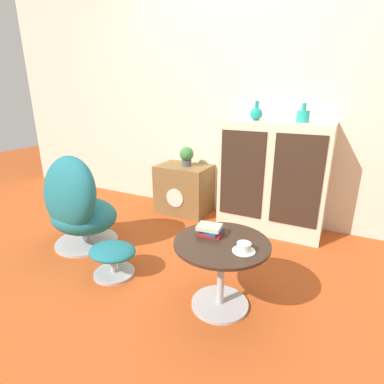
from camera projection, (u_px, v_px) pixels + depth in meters
ground_plane at (166, 274)px, 2.26m from camera, size 12.00×12.00×0.00m
wall_back at (237, 93)px, 3.05m from camera, size 6.40×0.06×2.60m
sideboard at (273, 178)px, 2.87m from camera, size 0.98×0.44×1.06m
tv_console at (184, 189)px, 3.39m from camera, size 0.57×0.43×0.54m
egg_chair at (77, 206)px, 2.58m from camera, size 0.69×0.64×0.85m
ottoman at (113, 255)px, 2.22m from camera, size 0.36×0.31×0.24m
coffee_table at (221, 264)px, 1.84m from camera, size 0.58×0.58×0.46m
vase_leftmost at (256, 114)px, 2.78m from camera, size 0.12×0.12×0.18m
vase_inner_left at (303, 116)px, 2.60m from camera, size 0.11×0.11×0.16m
potted_plant at (187, 156)px, 3.25m from camera, size 0.15×0.15×0.21m
teacup at (244, 248)px, 1.68m from camera, size 0.13×0.13×0.05m
book_stack at (210, 230)px, 1.88m from camera, size 0.17×0.14×0.06m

